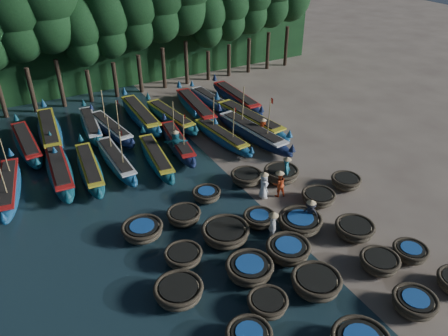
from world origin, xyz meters
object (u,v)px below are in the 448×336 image
coracle_3 (414,303)px  fisherman_3 (310,213)px  coracle_22 (206,194)px  long_boat_5 (178,142)px  fisherman_5 (176,143)px  long_boat_17 (236,98)px  coracle_21 (184,216)px  long_boat_3 (116,160)px  coracle_14 (355,229)px  coracle_8 (379,262)px  long_boat_4 (156,157)px  coracle_18 (318,197)px  fisherman_6 (263,128)px  long_boat_13 (141,115)px  long_boat_15 (196,107)px  coracle_9 (410,252)px  long_boat_0 (9,187)px  coracle_7 (316,283)px  coracle_24 (281,174)px  fisherman_0 (264,185)px  coracle_6 (267,304)px  long_boat_1 (59,169)px  long_boat_6 (221,136)px  long_boat_14 (170,117)px  long_boat_10 (50,132)px  long_boat_11 (91,125)px  long_boat_7 (252,132)px  long_boat_12 (111,128)px  fisherman_4 (273,227)px  coracle_17 (259,219)px  coracle_12 (288,250)px  coracle_11 (249,269)px  coracle_16 (226,233)px  coracle_20 (142,230)px  coracle_23 (246,177)px  long_boat_16 (212,101)px  long_boat_8 (250,120)px  fisherman_2 (279,183)px  coracle_10 (179,291)px  fisherman_1 (286,170)px  long_boat_2 (90,168)px  coracle_19 (346,182)px  long_boat_9 (27,144)px

coracle_3 → fisherman_3: fisherman_3 is taller
coracle_22 → long_boat_5: (1.04, 6.51, 0.14)m
fisherman_5 → long_boat_17: bearing=-123.5°
coracle_21 → long_boat_3: bearing=101.1°
coracle_14 → long_boat_5: size_ratio=0.33×
coracle_8 → long_boat_4: bearing=111.2°
coracle_18 → fisherman_6: fisherman_6 is taller
long_boat_13 → long_boat_15: size_ratio=1.00×
long_boat_5 → coracle_8: bearing=-70.1°
coracle_9 → long_boat_0: long_boat_0 is taller
coracle_7 → long_boat_5: size_ratio=0.35×
coracle_24 → fisherman_0: size_ratio=1.20×
coracle_6 → long_boat_15: (6.20, 19.80, 0.18)m
long_boat_1 → long_boat_6: bearing=-0.9°
long_boat_14 → long_boat_15: bearing=6.8°
long_boat_10 → long_boat_11: 2.95m
long_boat_6 → coracle_14: bearing=-91.4°
long_boat_7 → long_boat_14: size_ratio=1.11×
long_boat_4 → long_boat_12: bearing=109.5°
long_boat_3 → fisherman_4: bearing=-68.1°
coracle_17 → coracle_22: (-1.43, 3.42, -0.01)m
fisherman_5 → coracle_12: bearing=114.1°
long_boat_5 → coracle_6: bearing=-92.2°
coracle_11 → coracle_16: (0.28, 2.77, -0.00)m
coracle_8 → coracle_24: 8.58m
coracle_7 → long_boat_10: size_ratio=0.29×
coracle_9 → coracle_14: size_ratio=0.77×
coracle_17 → coracle_20: coracle_20 is taller
long_boat_17 → coracle_23: bearing=-116.6°
long_boat_16 → coracle_18: bearing=-98.5°
long_boat_14 → coracle_14: bearing=-87.1°
coracle_22 → long_boat_8: 10.15m
long_boat_4 → long_boat_8: bearing=17.5°
long_boat_1 → coracle_11: bearing=-62.4°
coracle_24 → fisherman_2: 1.71m
coracle_10 → fisherman_1: (9.47, 5.22, 0.56)m
coracle_16 → fisherman_5: bearing=81.6°
coracle_8 → long_boat_2: (-9.76, 14.98, 0.08)m
coracle_3 → coracle_11: bearing=135.1°
long_boat_1 → long_boat_13: (7.26, 5.33, 0.02)m
long_boat_0 → coracle_16: bearing=-37.8°
long_boat_8 → fisherman_2: (-3.40, -8.72, 0.25)m
coracle_10 → coracle_14: 9.69m
coracle_22 → long_boat_12: size_ratio=0.27×
coracle_21 → fisherman_4: fisherman_4 is taller
coracle_19 → long_boat_13: size_ratio=0.24×
coracle_11 → fisherman_6: size_ratio=1.46×
coracle_7 → coracle_11: (-2.13, 2.14, 0.00)m
long_boat_7 → long_boat_11: 12.21m
coracle_22 → long_boat_9: (-8.24, 11.38, 0.17)m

